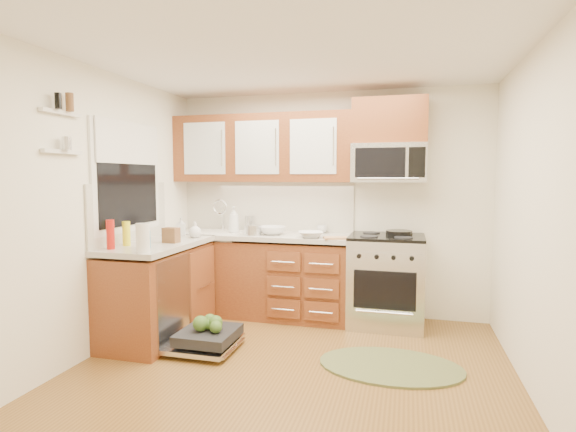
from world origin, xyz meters
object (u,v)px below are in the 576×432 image
(microwave, at_px, (389,163))
(dishwasher, at_px, (204,339))
(sink, at_px, (215,243))
(upper_cabinets, at_px, (262,149))
(stock_pot, at_px, (253,230))
(paper_towel_roll, at_px, (143,238))
(skillet, at_px, (399,233))
(range, at_px, (386,280))
(cutting_board, at_px, (336,238))
(bowl_a, at_px, (311,234))
(rug, at_px, (390,366))
(bowl_b, at_px, (272,230))
(cup, at_px, (322,229))

(microwave, relative_size, dishwasher, 1.09)
(sink, bearing_deg, upper_cabinets, 16.45)
(stock_pot, bearing_deg, paper_towel_roll, -112.19)
(microwave, height_order, dishwasher, microwave)
(skillet, bearing_deg, upper_cabinets, 175.96)
(range, height_order, stock_pot, stock_pot)
(range, distance_m, sink, 1.96)
(cutting_board, relative_size, bowl_a, 0.95)
(upper_cabinets, relative_size, microwave, 2.70)
(upper_cabinets, bearing_deg, stock_pot, -90.69)
(paper_towel_roll, xyz_separation_m, bowl_a, (1.16, 1.27, -0.09))
(rug, relative_size, stock_pot, 6.35)
(dishwasher, height_order, rug, dishwasher)
(stock_pot, distance_m, bowl_b, 0.21)
(upper_cabinets, bearing_deg, paper_towel_roll, -108.22)
(cutting_board, distance_m, cup, 0.49)
(cutting_board, bearing_deg, sink, 172.04)
(cup, bearing_deg, range, -16.92)
(skillet, xyz_separation_m, bowl_b, (-1.35, -0.09, -0.01))
(cutting_board, bearing_deg, bowl_a, 173.65)
(stock_pot, distance_m, cutting_board, 0.91)
(upper_cabinets, xyz_separation_m, microwave, (1.41, -0.02, -0.18))
(microwave, xyz_separation_m, stock_pot, (-1.41, -0.29, -0.72))
(upper_cabinets, height_order, skillet, upper_cabinets)
(stock_pot, bearing_deg, bowl_a, -0.72)
(skillet, bearing_deg, cutting_board, -158.24)
(microwave, height_order, bowl_a, microwave)
(stock_pot, height_order, cutting_board, stock_pot)
(bowl_b, bearing_deg, rug, -37.56)
(upper_cabinets, xyz_separation_m, skillet, (1.52, -0.11, -0.90))
(sink, distance_m, skillet, 2.06)
(bowl_b, bearing_deg, cutting_board, -11.86)
(dishwasher, xyz_separation_m, paper_towel_roll, (-0.39, -0.32, 0.95))
(sink, xyz_separation_m, stock_pot, (0.52, -0.16, 0.18))
(dishwasher, bearing_deg, microwave, 39.07)
(range, xyz_separation_m, skillet, (0.12, 0.04, 0.50))
(microwave, bearing_deg, cutting_board, -146.58)
(sink, distance_m, stock_pot, 0.57)
(cup, bearing_deg, microwave, -7.87)
(dishwasher, height_order, bowl_a, bowl_a)
(dishwasher, bearing_deg, stock_pot, 82.20)
(range, height_order, sink, range)
(rug, distance_m, stock_pot, 2.00)
(paper_towel_roll, relative_size, cup, 2.15)
(rug, bearing_deg, cutting_board, 124.50)
(rug, xyz_separation_m, paper_towel_roll, (-2.02, -0.38, 1.04))
(bowl_a, distance_m, bowl_b, 0.48)
(bowl_a, distance_m, cup, 0.40)
(bowl_a, xyz_separation_m, bowl_b, (-0.46, 0.12, 0.01))
(upper_cabinets, xyz_separation_m, paper_towel_roll, (-0.52, -1.59, -0.83))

